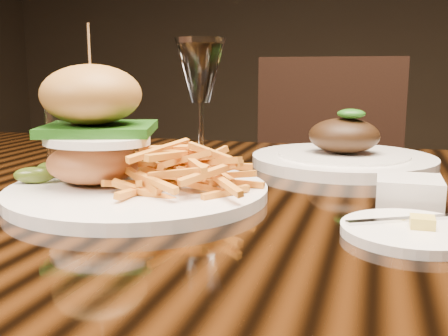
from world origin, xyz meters
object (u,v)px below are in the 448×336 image
(wine_glass, at_px, (200,75))
(chair_far, at_px, (323,193))
(far_dish, at_px, (343,155))
(dining_table, at_px, (264,242))
(burger_plate, at_px, (127,154))

(wine_glass, bearing_deg, chair_far, 82.33)
(wine_glass, height_order, far_dish, wine_glass)
(dining_table, relative_size, burger_plate, 4.82)
(burger_plate, distance_m, wine_glass, 0.20)
(burger_plate, height_order, chair_far, burger_plate)
(burger_plate, relative_size, chair_far, 0.35)
(burger_plate, xyz_separation_m, chair_far, (0.15, 0.99, -0.27))
(burger_plate, relative_size, wine_glass, 1.59)
(dining_table, distance_m, wine_glass, 0.27)
(burger_plate, distance_m, chair_far, 1.03)
(wine_glass, bearing_deg, dining_table, -32.30)
(dining_table, bearing_deg, wine_glass, 147.70)
(dining_table, xyz_separation_m, far_dish, (0.09, 0.21, 0.10))
(far_dish, bearing_deg, dining_table, -113.49)
(dining_table, relative_size, far_dish, 5.19)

